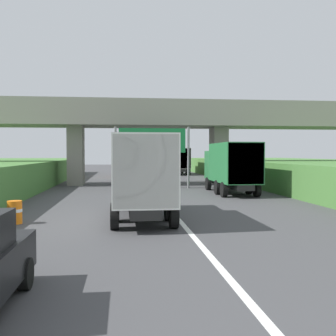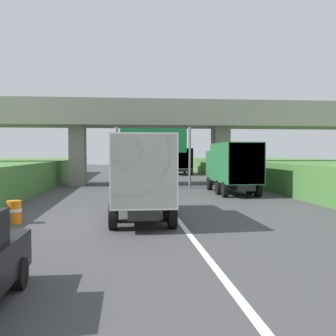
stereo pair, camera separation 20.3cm
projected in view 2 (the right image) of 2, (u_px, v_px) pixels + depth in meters
The scene contains 9 objects.
lane_centre_stripe at pixel (156, 191), 28.99m from camera, with size 0.20×94.29×0.01m, color white.
overpass_bridge at pixel (150, 123), 35.55m from camera, with size 40.00×4.80×7.32m.
overhead_highway_sign at pixel (154, 144), 31.25m from camera, with size 5.88×0.18×4.82m.
truck_green at pixel (232, 165), 27.42m from camera, with size 2.44×7.30×3.44m.
truck_silver at pixel (141, 173), 16.74m from camera, with size 2.44×7.30×3.44m.
truck_orange at pixel (132, 161), 44.97m from camera, with size 2.44×7.30×3.44m.
truck_yellow at pixel (181, 160), 52.82m from camera, with size 2.44×7.30×3.44m.
car_red at pixel (155, 168), 51.31m from camera, with size 1.86×4.10×1.72m.
construction_barrel_2 at pixel (14, 212), 15.66m from camera, with size 0.57×0.57×0.90m.
Camera 2 is at (-2.10, -1.71, 2.73)m, focal length 42.91 mm.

